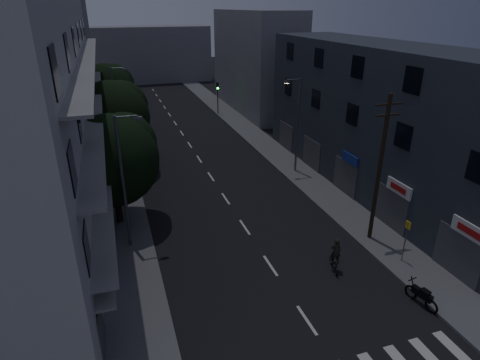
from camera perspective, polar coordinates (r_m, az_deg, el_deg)
ground at (r=39.01m, az=-5.98°, el=3.21°), size 160.00×160.00×0.00m
sidewalk_left at (r=38.25m, az=-17.01°, el=1.98°), size 3.00×90.00×0.15m
sidewalk_right at (r=41.09m, az=4.29°, el=4.45°), size 3.00×90.00×0.15m
lane_markings at (r=44.81m, az=-7.75°, el=5.85°), size 0.15×60.50×0.01m
building_left at (r=29.89m, az=-26.64°, el=8.55°), size 7.00×36.00×14.00m
building_right at (r=32.56m, az=19.52°, el=8.02°), size 6.19×28.00×11.00m
building_far_left at (r=59.25m, az=-23.47°, el=16.43°), size 6.00×20.00×16.00m
building_far_right at (r=56.74m, az=2.15°, el=16.48°), size 6.00×20.00×13.00m
building_far_end at (r=81.62m, az=-13.41°, el=17.00°), size 24.00×8.00×10.00m
tree_near at (r=26.52m, az=-17.67°, el=3.17°), size 5.94×5.94×7.33m
tree_mid at (r=35.34m, az=-17.77°, el=8.65°), size 6.37×6.37×7.84m
tree_far at (r=46.96m, az=-18.45°, el=11.98°), size 6.25×6.25×7.73m
traffic_signal_far_right at (r=54.19m, az=-3.20°, el=12.48°), size 0.28×0.37×4.10m
traffic_signal_far_left at (r=51.14m, az=-17.12°, el=10.83°), size 0.28×0.37×4.10m
street_lamp_left_near at (r=23.52m, az=-16.11°, el=0.40°), size 1.51×0.25×8.00m
street_lamp_right at (r=34.20m, az=8.06°, el=8.28°), size 1.51×0.25×8.00m
street_lamp_left_far at (r=41.66m, az=-17.22°, el=10.22°), size 1.51×0.25×8.00m
utility_pole at (r=24.64m, az=19.25°, el=1.74°), size 1.80×0.24×9.00m
bus_stop_sign at (r=24.17m, az=22.60°, el=-7.10°), size 0.06×0.35×2.52m
motorcycle at (r=22.16m, az=24.40°, el=-14.80°), size 0.61×1.92×1.24m
cyclist at (r=23.03m, az=13.32°, el=-10.94°), size 0.92×1.67×2.00m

